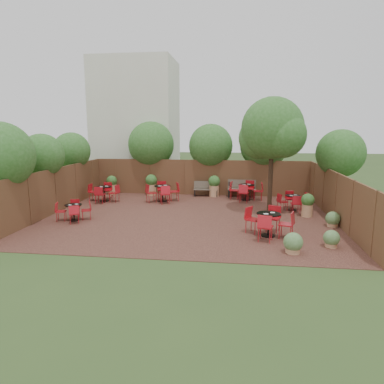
# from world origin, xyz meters

# --- Properties ---
(ground) EXTENTS (80.00, 80.00, 0.00)m
(ground) POSITION_xyz_m (0.00, 0.00, 0.00)
(ground) COLOR #354F23
(ground) RESTS_ON ground
(courtyard_paving) EXTENTS (12.00, 10.00, 0.02)m
(courtyard_paving) POSITION_xyz_m (0.00, 0.00, 0.01)
(courtyard_paving) COLOR #321B14
(courtyard_paving) RESTS_ON ground
(fence_back) EXTENTS (12.00, 0.08, 2.00)m
(fence_back) POSITION_xyz_m (0.00, 5.00, 1.00)
(fence_back) COLOR brown
(fence_back) RESTS_ON ground
(fence_left) EXTENTS (0.08, 10.00, 2.00)m
(fence_left) POSITION_xyz_m (-6.00, 0.00, 1.00)
(fence_left) COLOR brown
(fence_left) RESTS_ON ground
(fence_right) EXTENTS (0.08, 10.00, 2.00)m
(fence_right) POSITION_xyz_m (6.00, 0.00, 1.00)
(fence_right) COLOR brown
(fence_right) RESTS_ON ground
(neighbour_building) EXTENTS (5.00, 4.00, 8.00)m
(neighbour_building) POSITION_xyz_m (-4.50, 8.00, 4.00)
(neighbour_building) COLOR silver
(neighbour_building) RESTS_ON ground
(overhang_foliage) EXTENTS (15.63, 10.90, 2.69)m
(overhang_foliage) POSITION_xyz_m (-1.23, 3.30, 2.74)
(overhang_foliage) COLOR #2B601F
(overhang_foliage) RESTS_ON ground
(courtyard_tree) EXTENTS (2.81, 2.71, 5.07)m
(courtyard_tree) POSITION_xyz_m (3.48, 1.15, 3.60)
(courtyard_tree) COLOR black
(courtyard_tree) RESTS_ON courtyard_paving
(park_bench_left) EXTENTS (1.37, 0.52, 0.83)m
(park_bench_left) POSITION_xyz_m (0.33, 4.62, 0.45)
(park_bench_left) COLOR brown
(park_bench_left) RESTS_ON courtyard_paving
(park_bench_right) EXTENTS (1.55, 0.54, 0.95)m
(park_bench_right) POSITION_xyz_m (2.31, 4.63, 0.51)
(park_bench_right) COLOR brown
(park_bench_right) RESTS_ON courtyard_paving
(bistro_tables) EXTENTS (10.89, 7.87, 0.95)m
(bistro_tables) POSITION_xyz_m (0.06, 1.40, 0.48)
(bistro_tables) COLOR black
(bistro_tables) RESTS_ON courtyard_paving
(planters) EXTENTS (10.63, 4.51, 1.18)m
(planters) POSITION_xyz_m (-0.82, 3.81, 0.63)
(planters) COLOR tan
(planters) RESTS_ON courtyard_paving
(low_shrubs) EXTENTS (2.53, 3.69, 0.63)m
(low_shrubs) POSITION_xyz_m (4.73, -2.74, 0.31)
(low_shrubs) COLOR tan
(low_shrubs) RESTS_ON courtyard_paving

